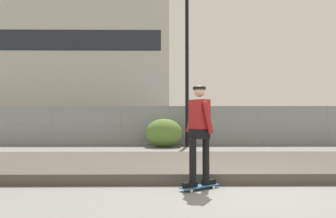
{
  "coord_description": "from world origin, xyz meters",
  "views": [
    {
      "loc": [
        -1.22,
        -5.75,
        1.34
      ],
      "look_at": [
        -1.12,
        3.09,
        1.56
      ],
      "focal_mm": 33.41,
      "sensor_mm": 36.0,
      "label": 1
    }
  ],
  "objects": [
    {
      "name": "skateboard",
      "position": [
        -0.58,
        0.02,
        0.06
      ],
      "size": [
        0.78,
        0.6,
        0.07
      ],
      "color": "#2D608C",
      "rests_on": "ground_plane"
    },
    {
      "name": "ground_plane",
      "position": [
        0.0,
        0.0,
        0.0
      ],
      "size": [
        120.0,
        120.0,
        0.0
      ],
      "primitive_type": "plane",
      "color": "slate"
    },
    {
      "name": "library_building",
      "position": [
        -13.07,
        37.83,
        8.49
      ],
      "size": [
        24.84,
        12.69,
        16.97
      ],
      "color": "#B2AFA8",
      "rests_on": "ground_plane"
    },
    {
      "name": "skater",
      "position": [
        -0.58,
        0.02,
        1.13
      ],
      "size": [
        0.66,
        0.61,
        1.85
      ],
      "color": "black",
      "rests_on": "skateboard"
    },
    {
      "name": "shrub_left",
      "position": [
        -1.24,
        8.13,
        0.63
      ],
      "size": [
        1.62,
        1.33,
        1.25
      ],
      "color": "#567A33",
      "rests_on": "ground_plane"
    },
    {
      "name": "gravel_berm",
      "position": [
        0.0,
        2.31,
        0.11
      ],
      "size": [
        17.44,
        3.97,
        0.22
      ],
      "primitive_type": "cube",
      "color": "#4C473F",
      "rests_on": "ground_plane"
    },
    {
      "name": "parked_car_near",
      "position": [
        -2.06,
        11.64,
        0.84
      ],
      "size": [
        4.44,
        2.04,
        1.66
      ],
      "color": "black",
      "rests_on": "ground_plane"
    },
    {
      "name": "chain_fence",
      "position": [
        0.0,
        8.97,
        0.93
      ],
      "size": [
        19.77,
        0.06,
        1.85
      ],
      "color": "gray",
      "rests_on": "ground_plane"
    },
    {
      "name": "parked_car_mid",
      "position": [
        4.66,
        11.91,
        0.84
      ],
      "size": [
        4.41,
        1.96,
        1.66
      ],
      "color": "#566B4C",
      "rests_on": "ground_plane"
    },
    {
      "name": "street_lamp",
      "position": [
        -0.2,
        8.32,
        4.58
      ],
      "size": [
        0.44,
        0.44,
        7.45
      ],
      "color": "black",
      "rests_on": "ground_plane"
    }
  ]
}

